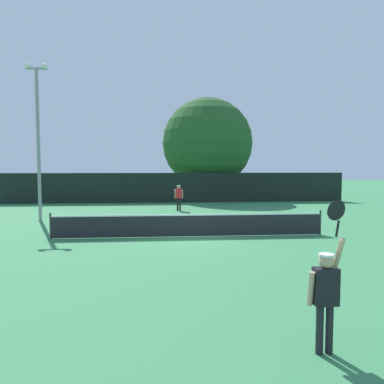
{
  "coord_description": "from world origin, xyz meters",
  "views": [
    {
      "loc": [
        -1.22,
        -15.58,
        3.0
      ],
      "look_at": [
        0.41,
        3.59,
        1.65
      ],
      "focal_mm": 34.98,
      "sensor_mm": 36.0,
      "label": 1
    }
  ],
  "objects_px": {
    "large_tree": "(207,143)",
    "light_pole": "(38,133)",
    "player_serving": "(326,288)",
    "tennis_ball": "(143,228)",
    "parked_car_near": "(140,187)",
    "player_receiving": "(179,195)",
    "parked_car_mid": "(267,188)"
  },
  "relations": [
    {
      "from": "large_tree",
      "to": "light_pole",
      "type": "bearing_deg",
      "value": -129.41
    },
    {
      "from": "large_tree",
      "to": "player_serving",
      "type": "bearing_deg",
      "value": -93.41
    },
    {
      "from": "tennis_ball",
      "to": "light_pole",
      "type": "relative_size",
      "value": 0.01
    },
    {
      "from": "player_serving",
      "to": "tennis_ball",
      "type": "height_order",
      "value": "player_serving"
    },
    {
      "from": "parked_car_near",
      "to": "player_serving",
      "type": "bearing_deg",
      "value": -78.66
    },
    {
      "from": "tennis_ball",
      "to": "parked_car_near",
      "type": "distance_m",
      "value": 21.63
    },
    {
      "from": "player_receiving",
      "to": "light_pole",
      "type": "bearing_deg",
      "value": 27.67
    },
    {
      "from": "large_tree",
      "to": "parked_car_near",
      "type": "distance_m",
      "value": 9.44
    },
    {
      "from": "player_receiving",
      "to": "parked_car_near",
      "type": "distance_m",
      "value": 14.91
    },
    {
      "from": "player_serving",
      "to": "large_tree",
      "type": "distance_m",
      "value": 28.64
    },
    {
      "from": "tennis_ball",
      "to": "light_pole",
      "type": "height_order",
      "value": "light_pole"
    },
    {
      "from": "player_serving",
      "to": "light_pole",
      "type": "distance_m",
      "value": 18.08
    },
    {
      "from": "player_receiving",
      "to": "parked_car_mid",
      "type": "xyz_separation_m",
      "value": [
        9.57,
        12.35,
        -0.27
      ]
    },
    {
      "from": "player_serving",
      "to": "tennis_ball",
      "type": "relative_size",
      "value": 36.16
    },
    {
      "from": "light_pole",
      "to": "large_tree",
      "type": "bearing_deg",
      "value": 50.59
    },
    {
      "from": "parked_car_near",
      "to": "parked_car_mid",
      "type": "height_order",
      "value": "same"
    },
    {
      "from": "light_pole",
      "to": "player_receiving",
      "type": "bearing_deg",
      "value": 27.67
    },
    {
      "from": "parked_car_near",
      "to": "light_pole",
      "type": "bearing_deg",
      "value": -99.91
    },
    {
      "from": "player_serving",
      "to": "player_receiving",
      "type": "distance_m",
      "value": 19.28
    },
    {
      "from": "player_serving",
      "to": "tennis_ball",
      "type": "xyz_separation_m",
      "value": [
        -3.43,
        12.19,
        -1.04
      ]
    },
    {
      "from": "light_pole",
      "to": "parked_car_near",
      "type": "distance_m",
      "value": 19.51
    },
    {
      "from": "light_pole",
      "to": "large_tree",
      "type": "xyz_separation_m",
      "value": [
        10.79,
        13.13,
        0.29
      ]
    },
    {
      "from": "player_receiving",
      "to": "large_tree",
      "type": "distance_m",
      "value": 10.39
    },
    {
      "from": "light_pole",
      "to": "parked_car_mid",
      "type": "distance_m",
      "value": 24.17
    },
    {
      "from": "tennis_ball",
      "to": "large_tree",
      "type": "xyz_separation_m",
      "value": [
        5.11,
        16.12,
        5.03
      ]
    },
    {
      "from": "player_receiving",
      "to": "player_serving",
      "type": "bearing_deg",
      "value": 94.1
    },
    {
      "from": "parked_car_near",
      "to": "large_tree",
      "type": "bearing_deg",
      "value": -37.04
    },
    {
      "from": "player_serving",
      "to": "player_receiving",
      "type": "height_order",
      "value": "player_serving"
    },
    {
      "from": "player_serving",
      "to": "parked_car_near",
      "type": "height_order",
      "value": "player_serving"
    },
    {
      "from": "player_serving",
      "to": "parked_car_mid",
      "type": "relative_size",
      "value": 0.57
    },
    {
      "from": "player_receiving",
      "to": "parked_car_mid",
      "type": "bearing_deg",
      "value": -127.77
    },
    {
      "from": "tennis_ball",
      "to": "parked_car_mid",
      "type": "xyz_separation_m",
      "value": [
        11.62,
        19.39,
        0.74
      ]
    }
  ]
}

